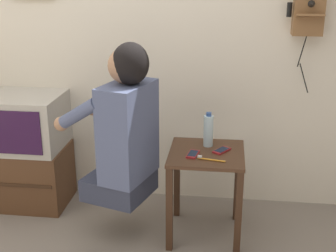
# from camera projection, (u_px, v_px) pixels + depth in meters

# --- Properties ---
(wall_back) EXTENTS (6.80, 0.05, 2.55)m
(wall_back) POSITION_uv_depth(u_px,v_px,m) (135.00, 24.00, 3.20)
(wall_back) COLOR silver
(wall_back) RESTS_ON ground_plane
(side_table) EXTENTS (0.46, 0.47, 0.57)m
(side_table) POSITION_uv_depth(u_px,v_px,m) (206.00, 172.00, 2.92)
(side_table) COLOR #422819
(side_table) RESTS_ON ground_plane
(person) EXTENTS (0.60, 0.53, 0.97)m
(person) POSITION_uv_depth(u_px,v_px,m) (125.00, 127.00, 2.79)
(person) COLOR #2D3347
(person) RESTS_ON ground_plane
(tv_stand) EXTENTS (0.57, 0.43, 0.43)m
(tv_stand) POSITION_uv_depth(u_px,v_px,m) (29.00, 175.00, 3.40)
(tv_stand) COLOR #51331E
(tv_stand) RESTS_ON ground_plane
(television) EXTENTS (0.59, 0.46, 0.38)m
(television) POSITION_uv_depth(u_px,v_px,m) (20.00, 121.00, 3.28)
(television) COLOR #ADA89E
(television) RESTS_ON tv_stand
(wall_phone_antique) EXTENTS (0.23, 0.18, 0.77)m
(wall_phone_antique) POSITION_uv_depth(u_px,v_px,m) (309.00, 6.00, 2.94)
(wall_phone_antique) COLOR brown
(cell_phone_held) EXTENTS (0.08, 0.13, 0.01)m
(cell_phone_held) POSITION_uv_depth(u_px,v_px,m) (193.00, 154.00, 2.83)
(cell_phone_held) COLOR maroon
(cell_phone_held) RESTS_ON side_table
(cell_phone_spare) EXTENTS (0.12, 0.14, 0.01)m
(cell_phone_spare) POSITION_uv_depth(u_px,v_px,m) (222.00, 150.00, 2.88)
(cell_phone_spare) COLOR maroon
(cell_phone_spare) RESTS_ON side_table
(water_bottle) EXTENTS (0.06, 0.06, 0.22)m
(water_bottle) POSITION_uv_depth(u_px,v_px,m) (208.00, 130.00, 2.94)
(water_bottle) COLOR silver
(water_bottle) RESTS_ON side_table
(toothbrush) EXTENTS (0.17, 0.04, 0.02)m
(toothbrush) POSITION_uv_depth(u_px,v_px,m) (209.00, 159.00, 2.75)
(toothbrush) COLOR orange
(toothbrush) RESTS_ON side_table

